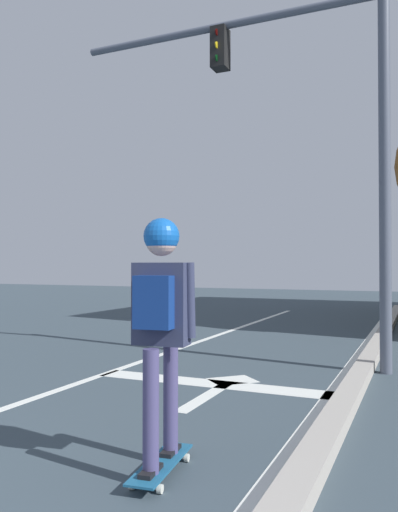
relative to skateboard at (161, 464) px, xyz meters
name	(u,v)px	position (x,y,z in m)	size (l,w,h in m)	color
lane_line_center	(117,370)	(-2.24, 2.90, -0.07)	(0.12, 20.00, 0.01)	silver
lane_line_curbside	(331,391)	(0.70, 2.90, -0.07)	(0.12, 20.00, 0.01)	silver
stop_bar	(213,384)	(-0.69, 2.67, -0.07)	(3.09, 0.40, 0.01)	silver
lane_arrow_stem	(206,396)	(-0.54, 2.09, -0.07)	(0.16, 1.40, 0.01)	silver
lane_arrow_head	(232,380)	(-0.54, 2.94, -0.07)	(0.56, 0.44, 0.01)	silver
curb_strip	(354,387)	(0.95, 2.90, 0.00)	(0.24, 24.00, 0.14)	#A8A198
skateboard	(161,464)	(0.00, 0.00, 0.00)	(0.30, 0.83, 0.09)	#1C587F
skater	(161,306)	(0.00, -0.02, 1.11)	(0.47, 0.63, 1.71)	#46426F
traffic_signal_mast	(306,105)	(0.16, 4.17, 3.71)	(4.89, 0.34, 5.55)	#505767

